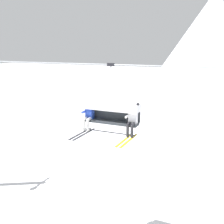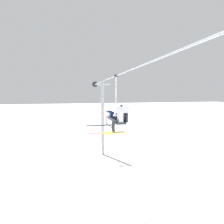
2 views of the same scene
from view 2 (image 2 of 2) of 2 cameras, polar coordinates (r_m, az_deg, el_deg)
ground_plane at (r=12.47m, az=3.74°, el=-26.29°), size 200.00×200.00×0.00m
lift_tower_near at (r=18.67m, az=-3.12°, el=-1.76°), size 0.36×1.88×7.86m
lift_cable at (r=9.85m, az=0.34°, el=11.36°), size 19.37×0.05×0.05m
chairlift_chair at (r=9.18m, az=1.74°, el=0.57°), size 2.34×0.74×2.71m
skier_blue at (r=10.10m, az=-0.80°, el=-0.61°), size 0.46×1.70×1.23m
skier_white at (r=8.24m, az=1.89°, el=-2.04°), size 0.48×1.70×1.34m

